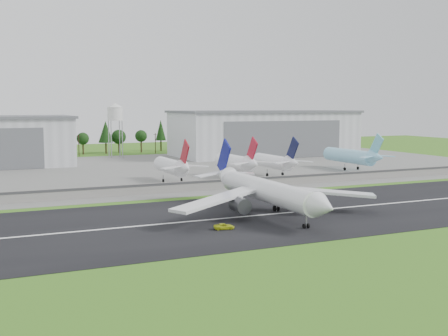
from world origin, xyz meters
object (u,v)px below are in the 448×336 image
main_airliner (268,196)px  parked_jet_navy (277,162)px  parked_jet_red_a (174,166)px  parked_jet_red_b (238,163)px  ground_vehicle (224,226)px  parked_jet_skyblue (354,156)px

main_airliner → parked_jet_navy: bearing=-120.4°
parked_jet_red_a → parked_jet_red_b: bearing=0.1°
ground_vehicle → parked_jet_navy: 97.05m
parked_jet_navy → ground_vehicle: bearing=-126.6°
main_airliner → parked_jet_skyblue: (81.37, 72.02, 1.38)m
ground_vehicle → parked_jet_red_b: bearing=-18.2°
parked_jet_skyblue → ground_vehicle: bearing=-139.9°
parked_jet_red_a → parked_jet_navy: size_ratio=1.00×
parked_jet_red_a → parked_jet_navy: (42.76, -0.01, -0.04)m
ground_vehicle → parked_jet_skyblue: (98.50, 82.85, 5.52)m
parked_jet_red_b → parked_jet_skyblue: size_ratio=0.84×
main_airliner → parked_jet_red_a: (-2.09, 66.97, 1.14)m
main_airliner → ground_vehicle: 20.68m
ground_vehicle → parked_jet_navy: (57.79, 77.80, 5.24)m
parked_jet_navy → main_airliner: bearing=-121.3°
ground_vehicle → parked_jet_red_a: 79.42m
ground_vehicle → parked_jet_red_a: (15.03, 77.80, 5.28)m
main_airliner → ground_vehicle: (-17.13, -10.83, -4.14)m
main_airliner → parked_jet_red_b: size_ratio=1.89×
ground_vehicle → parked_jet_red_b: parked_jet_red_b is taller
parked_jet_red_a → parked_jet_navy: bearing=-0.0°
parked_jet_red_a → parked_jet_red_b: (25.83, 0.04, 0.28)m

